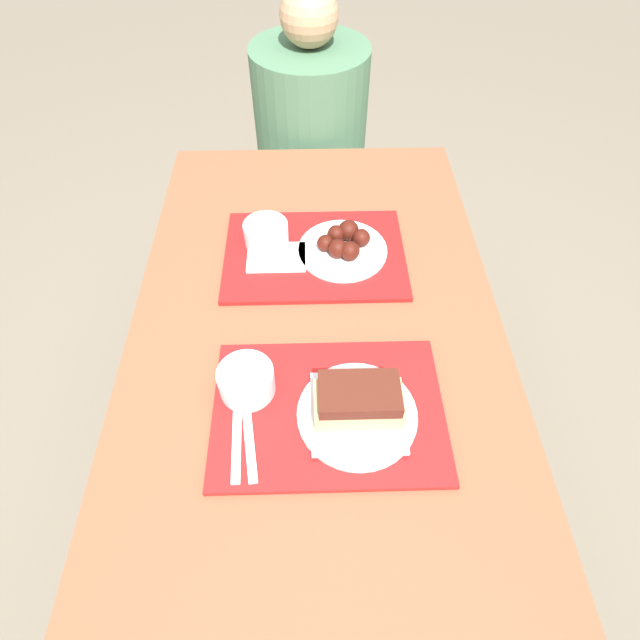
{
  "coord_description": "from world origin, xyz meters",
  "views": [
    {
      "loc": [
        -0.01,
        -0.61,
        1.6
      ],
      "look_at": [
        0.01,
        0.04,
        0.8
      ],
      "focal_mm": 28.0,
      "sensor_mm": 36.0,
      "label": 1
    }
  ],
  "objects_px": {
    "bowl_coleslaw_far": "(266,233)",
    "person_seated_across": "(311,124)",
    "brisket_sandwich_plate": "(358,406)",
    "tray_near": "(328,410)",
    "bowl_coleslaw_near": "(246,380)",
    "wings_plate_far": "(344,244)",
    "tray_far": "(313,255)"
  },
  "relations": [
    {
      "from": "tray_near",
      "to": "brisket_sandwich_plate",
      "type": "xyz_separation_m",
      "value": [
        0.05,
        -0.01,
        0.04
      ]
    },
    {
      "from": "bowl_coleslaw_near",
      "to": "bowl_coleslaw_far",
      "type": "bearing_deg",
      "value": 87.29
    },
    {
      "from": "tray_near",
      "to": "bowl_coleslaw_far",
      "type": "bearing_deg",
      "value": 106.05
    },
    {
      "from": "bowl_coleslaw_near",
      "to": "tray_near",
      "type": "bearing_deg",
      "value": -17.44
    },
    {
      "from": "bowl_coleslaw_near",
      "to": "brisket_sandwich_plate",
      "type": "xyz_separation_m",
      "value": [
        0.21,
        -0.06,
        0.0
      ]
    },
    {
      "from": "wings_plate_far",
      "to": "person_seated_across",
      "type": "xyz_separation_m",
      "value": [
        -0.07,
        0.68,
        -0.08
      ]
    },
    {
      "from": "bowl_coleslaw_far",
      "to": "wings_plate_far",
      "type": "xyz_separation_m",
      "value": [
        0.19,
        -0.03,
        -0.01
      ]
    },
    {
      "from": "tray_far",
      "to": "person_seated_across",
      "type": "xyz_separation_m",
      "value": [
        0.0,
        0.69,
        -0.05
      ]
    },
    {
      "from": "tray_near",
      "to": "bowl_coleslaw_near",
      "type": "bearing_deg",
      "value": 162.56
    },
    {
      "from": "person_seated_across",
      "to": "bowl_coleslaw_far",
      "type": "bearing_deg",
      "value": -100.23
    },
    {
      "from": "tray_far",
      "to": "wings_plate_far",
      "type": "xyz_separation_m",
      "value": [
        0.07,
        0.01,
        0.03
      ]
    },
    {
      "from": "brisket_sandwich_plate",
      "to": "person_seated_across",
      "type": "xyz_separation_m",
      "value": [
        -0.07,
        1.13,
        -0.09
      ]
    },
    {
      "from": "bowl_coleslaw_far",
      "to": "wings_plate_far",
      "type": "height_order",
      "value": "wings_plate_far"
    },
    {
      "from": "bowl_coleslaw_near",
      "to": "bowl_coleslaw_far",
      "type": "distance_m",
      "value": 0.42
    },
    {
      "from": "bowl_coleslaw_far",
      "to": "person_seated_across",
      "type": "height_order",
      "value": "person_seated_across"
    },
    {
      "from": "wings_plate_far",
      "to": "bowl_coleslaw_near",
      "type": "bearing_deg",
      "value": -118.21
    },
    {
      "from": "bowl_coleslaw_near",
      "to": "person_seated_across",
      "type": "height_order",
      "value": "person_seated_across"
    },
    {
      "from": "tray_far",
      "to": "bowl_coleslaw_near",
      "type": "bearing_deg",
      "value": -109.32
    },
    {
      "from": "brisket_sandwich_plate",
      "to": "bowl_coleslaw_far",
      "type": "height_order",
      "value": "brisket_sandwich_plate"
    },
    {
      "from": "brisket_sandwich_plate",
      "to": "bowl_coleslaw_far",
      "type": "bearing_deg",
      "value": 111.22
    },
    {
      "from": "bowl_coleslaw_near",
      "to": "wings_plate_far",
      "type": "xyz_separation_m",
      "value": [
        0.21,
        0.38,
        -0.01
      ]
    },
    {
      "from": "tray_near",
      "to": "bowl_coleslaw_far",
      "type": "distance_m",
      "value": 0.49
    },
    {
      "from": "tray_far",
      "to": "brisket_sandwich_plate",
      "type": "xyz_separation_m",
      "value": [
        0.07,
        -0.44,
        0.04
      ]
    },
    {
      "from": "bowl_coleslaw_near",
      "to": "person_seated_across",
      "type": "distance_m",
      "value": 1.08
    },
    {
      "from": "bowl_coleslaw_far",
      "to": "person_seated_across",
      "type": "xyz_separation_m",
      "value": [
        0.12,
        0.65,
        -0.09
      ]
    },
    {
      "from": "tray_far",
      "to": "bowl_coleslaw_near",
      "type": "height_order",
      "value": "bowl_coleslaw_near"
    },
    {
      "from": "tray_near",
      "to": "bowl_coleslaw_far",
      "type": "relative_size",
      "value": 4.05
    },
    {
      "from": "bowl_coleslaw_far",
      "to": "brisket_sandwich_plate",
      "type": "bearing_deg",
      "value": -68.78
    },
    {
      "from": "brisket_sandwich_plate",
      "to": "person_seated_across",
      "type": "height_order",
      "value": "person_seated_across"
    },
    {
      "from": "tray_near",
      "to": "wings_plate_far",
      "type": "bearing_deg",
      "value": 83.13
    },
    {
      "from": "bowl_coleslaw_near",
      "to": "bowl_coleslaw_far",
      "type": "relative_size",
      "value": 1.0
    },
    {
      "from": "bowl_coleslaw_near",
      "to": "person_seated_across",
      "type": "bearing_deg",
      "value": 82.69
    }
  ]
}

